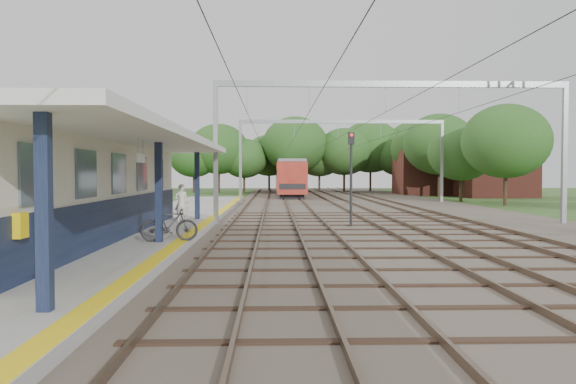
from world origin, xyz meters
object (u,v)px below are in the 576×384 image
object	(u,v)px
person	(181,203)
train	(288,176)
signal_post	(351,168)
bicycle	(169,224)

from	to	relation	value
person	train	distance (m)	43.95
person	train	world-z (taller)	train
person	train	bearing A→B (deg)	-95.47
train	signal_post	size ratio (longest dim) A/B	8.04
person	bicycle	size ratio (longest dim) A/B	0.94
bicycle	signal_post	size ratio (longest dim) A/B	0.41
person	signal_post	xyz separation A→B (m)	(7.73, 0.29, 1.59)
bicycle	signal_post	bearing A→B (deg)	-53.87
train	person	bearing A→B (deg)	-97.70
train	signal_post	world-z (taller)	signal_post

